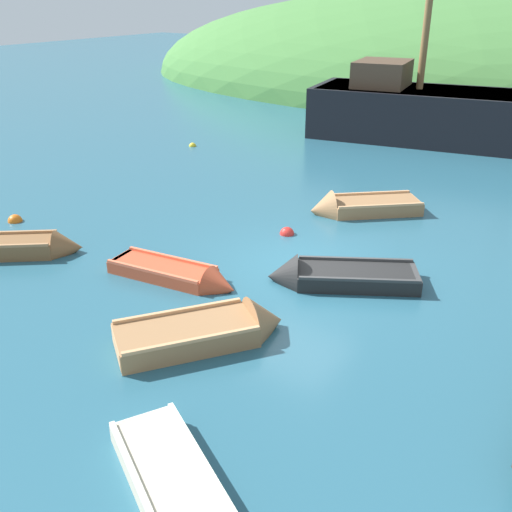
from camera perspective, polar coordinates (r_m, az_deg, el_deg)
name	(u,v)px	position (r m, az deg, el deg)	size (l,w,h in m)	color
ground_plane	(300,267)	(14.11, 4.34, -1.08)	(120.00, 120.00, 0.00)	#285B70
shore_hill	(430,84)	(44.55, 16.72, 15.85)	(45.29, 26.36, 12.29)	#477F3D
sailing_ship	(458,123)	(27.20, 19.17, 12.24)	(15.62, 6.18, 11.20)	black
rowboat_near_dock	(181,277)	(13.50, -7.42, -2.08)	(3.27, 1.30, 0.87)	#C64C2D
rowboat_outer_left	(213,332)	(11.25, -4.27, -7.49)	(2.83, 3.32, 1.15)	#9E7047
rowboat_portside	(332,278)	(13.39, 7.42, -2.17)	(3.49, 2.68, 1.10)	black
rowboat_center	(184,509)	(8.13, -7.06, -23.42)	(3.24, 2.34, 0.94)	beige
rowboat_far	(19,249)	(15.87, -22.25, 0.65)	(3.25, 2.88, 0.91)	brown
rowboat_outer_right	(356,209)	(17.75, 9.83, 4.61)	(3.24, 3.09, 1.17)	#9E7047
buoy_yellow	(193,146)	(25.43, -6.24, 10.66)	(0.30, 0.30, 0.30)	yellow
buoy_red	(287,234)	(15.98, 3.05, 2.17)	(0.40, 0.40, 0.40)	red
buoy_orange	(15,221)	(18.24, -22.54, 3.16)	(0.41, 0.41, 0.41)	orange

